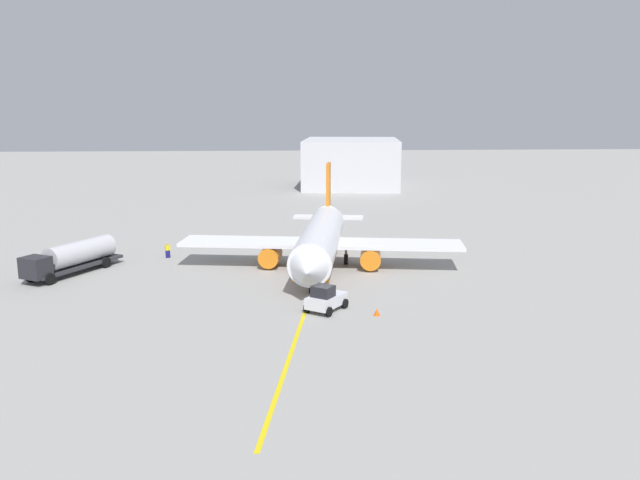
{
  "coord_description": "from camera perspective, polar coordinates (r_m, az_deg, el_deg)",
  "views": [
    {
      "loc": [
        63.7,
        -4.44,
        15.99
      ],
      "look_at": [
        0.0,
        0.0,
        3.0
      ],
      "focal_mm": 35.69,
      "sensor_mm": 36.0,
      "label": 1
    }
  ],
  "objects": [
    {
      "name": "airplane",
      "position": [
        65.65,
        0.03,
        -0.12
      ],
      "size": [
        28.83,
        29.67,
        9.91
      ],
      "color": "white",
      "rests_on": "ground"
    },
    {
      "name": "taxi_line_marking",
      "position": [
        65.82,
        0.0,
        -2.55
      ],
      "size": [
        72.04,
        11.38,
        0.01
      ],
      "primitive_type": "cube",
      "rotation": [
        0.0,
        0.0,
        -0.15
      ],
      "color": "yellow",
      "rests_on": "ground"
    },
    {
      "name": "ground_plane",
      "position": [
        65.82,
        0.0,
        -2.56
      ],
      "size": [
        400.0,
        400.0,
        0.0
      ],
      "primitive_type": "plane",
      "color": "#9E9B96"
    },
    {
      "name": "safety_cone_nose",
      "position": [
        51.08,
        5.12,
        -6.45
      ],
      "size": [
        0.53,
        0.53,
        0.59
      ],
      "primitive_type": "cone",
      "color": "#F2590F",
      "rests_on": "ground"
    },
    {
      "name": "refueling_worker",
      "position": [
        72.4,
        -13.5,
        -0.92
      ],
      "size": [
        0.55,
        0.62,
        1.71
      ],
      "color": "navy",
      "rests_on": "ground"
    },
    {
      "name": "pushback_tug",
      "position": [
        51.85,
        0.5,
        -5.3
      ],
      "size": [
        4.1,
        3.85,
        2.2
      ],
      "color": "silver",
      "rests_on": "ground"
    },
    {
      "name": "fuel_tanker",
      "position": [
        68.06,
        -21.3,
        -1.39
      ],
      "size": [
        11.13,
        7.56,
        3.15
      ],
      "color": "#2D2D33",
      "rests_on": "ground"
    },
    {
      "name": "distant_hangar",
      "position": [
        138.62,
        2.81,
        6.94
      ],
      "size": [
        27.86,
        22.9,
        10.03
      ],
      "color": "silver",
      "rests_on": "ground"
    }
  ]
}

